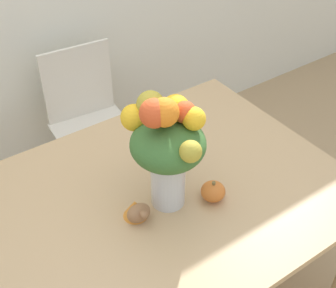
% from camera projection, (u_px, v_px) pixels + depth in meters
% --- Properties ---
extents(dining_table, '(1.56, 1.10, 0.74)m').
position_uv_depth(dining_table, '(150.00, 212.00, 1.86)').
color(dining_table, tan).
rests_on(dining_table, ground_plane).
extents(flower_vase, '(0.27, 0.37, 0.48)m').
position_uv_depth(flower_vase, '(166.00, 143.00, 1.64)').
color(flower_vase, silver).
rests_on(flower_vase, dining_table).
extents(pumpkin, '(0.09, 0.09, 0.09)m').
position_uv_depth(pumpkin, '(213.00, 191.00, 1.79)').
color(pumpkin, orange).
rests_on(pumpkin, dining_table).
extents(turkey_figurine, '(0.09, 0.12, 0.08)m').
position_uv_depth(turkey_figurine, '(137.00, 210.00, 1.71)').
color(turkey_figurine, '#936642').
rests_on(turkey_figurine, dining_table).
extents(dining_chair_near_window, '(0.45, 0.45, 0.89)m').
position_uv_depth(dining_chair_near_window, '(91.00, 124.00, 2.64)').
color(dining_chair_near_window, silver).
rests_on(dining_chair_near_window, ground_plane).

